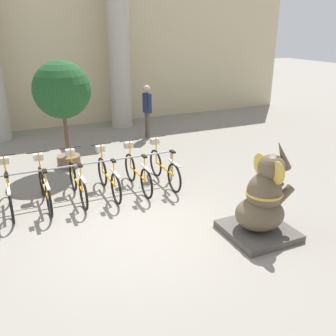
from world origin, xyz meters
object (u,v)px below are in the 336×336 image
Objects in this scene: bicycle_4 at (137,172)px; bicycle_0 at (9,192)px; bicycle_1 at (45,187)px; person_pedestrian at (147,106)px; bicycle_3 at (108,177)px; bicycle_2 at (77,181)px; bicycle_5 at (164,167)px; potted_tree at (62,92)px; elephant_statue at (263,204)px.

bicycle_0 is at bearing 178.78° from bicycle_4.
person_pedestrian reaches higher than bicycle_1.
bicycle_3 is (2.09, -0.05, 0.00)m from bicycle_0.
bicycle_2 is at bearing 2.41° from bicycle_1.
bicycle_1 is at bearing -179.46° from bicycle_3.
bicycle_5 is 0.63× the size of potted_tree.
potted_tree reaches higher than bicycle_2.
bicycle_4 is at bearing -0.50° from bicycle_3.
bicycle_3 and bicycle_4 have the same top height.
bicycle_0 and bicycle_2 have the same top height.
elephant_statue reaches higher than bicycle_1.
bicycle_4 is at bearing -114.98° from person_pedestrian.
potted_tree reaches higher than bicycle_0.
bicycle_1 is 1.00× the size of person_pedestrian.
bicycle_2 is at bearing 178.67° from bicycle_3.
bicycle_0 and bicycle_3 have the same top height.
elephant_statue is (2.04, -2.90, 0.20)m from bicycle_3.
bicycle_3 is at bearing -122.92° from person_pedestrian.
bicycle_3 is 1.00× the size of bicycle_4.
person_pedestrian is at bearing 44.84° from bicycle_1.
elephant_statue is at bearing -54.86° from bicycle_3.
person_pedestrian is (1.80, 3.87, 0.67)m from bicycle_4.
bicycle_1 is at bearing -135.16° from person_pedestrian.
potted_tree is at bearing 102.74° from bicycle_3.
elephant_statue is at bearing -46.80° from bicycle_2.
bicycle_5 is 4.04m from person_pedestrian.
bicycle_0 is 2.09m from bicycle_3.
bicycle_5 is 3.00m from elephant_statue.
bicycle_3 is at bearing 0.54° from bicycle_1.
bicycle_4 is 3.20m from elephant_statue.
potted_tree is at bearing 52.94° from bicycle_0.
elephant_statue is 0.64× the size of potted_tree.
bicycle_1 is 0.70m from bicycle_2.
elephant_statue reaches higher than bicycle_3.
bicycle_3 is (1.40, 0.01, 0.00)m from bicycle_1.
bicycle_2 and bicycle_5 have the same top height.
bicycle_2 is at bearing 133.20° from elephant_statue.
bicycle_4 is (0.70, -0.01, 0.00)m from bicycle_3.
bicycle_2 is at bearing -129.75° from person_pedestrian.
bicycle_1 and bicycle_4 have the same top height.
elephant_statue reaches higher than bicycle_4.
elephant_statue is at bearing -65.10° from bicycle_4.
bicycle_5 is 0.99× the size of elephant_statue.
bicycle_0 is 0.99× the size of elephant_statue.
bicycle_3 is (0.70, -0.02, 0.00)m from bicycle_2.
potted_tree is at bearing 118.61° from bicycle_4.
bicycle_3 is 3.55m from elephant_statue.
person_pedestrian is at bearing 65.02° from bicycle_4.
bicycle_3 is 0.70m from bicycle_4.
potted_tree is (-1.89, 2.15, 1.60)m from bicycle_5.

